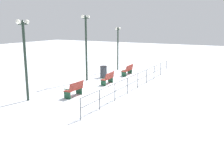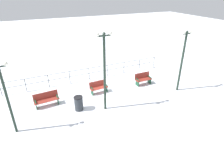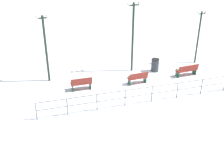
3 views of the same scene
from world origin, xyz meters
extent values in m
plane|color=white|center=(0.00, 0.00, 0.00)|extent=(80.00, 80.00, 0.00)
cube|color=maroon|center=(0.08, -3.79, 0.43)|extent=(0.59, 1.64, 0.04)
cube|color=maroon|center=(-0.16, -3.81, 0.68)|extent=(0.22, 1.62, 0.47)
cube|color=#19472D|center=(0.13, -4.50, 0.21)|extent=(0.43, 0.08, 0.43)
cube|color=#19472D|center=(0.04, -3.09, 0.21)|extent=(0.43, 0.08, 0.43)
cube|color=#19472D|center=(0.15, -4.50, 0.55)|extent=(0.44, 0.10, 0.04)
cube|color=#19472D|center=(0.06, -3.09, 0.55)|extent=(0.44, 0.10, 0.04)
cube|color=maroon|center=(-0.09, 0.00, 0.43)|extent=(0.53, 1.39, 0.04)
cube|color=maroon|center=(-0.32, -0.01, 0.68)|extent=(0.18, 1.37, 0.45)
cube|color=#19472D|center=(-0.06, -0.58, 0.22)|extent=(0.42, 0.07, 0.43)
cube|color=#19472D|center=(-0.12, 0.58, 0.22)|extent=(0.42, 0.07, 0.43)
cube|color=#19472D|center=(-0.04, -0.58, 0.55)|extent=(0.42, 0.09, 0.04)
cube|color=#19472D|center=(-0.10, 0.58, 0.55)|extent=(0.42, 0.09, 0.04)
cube|color=maroon|center=(0.12, 3.79, 0.46)|extent=(0.52, 1.37, 0.04)
cube|color=maroon|center=(-0.14, 3.79, 0.71)|extent=(0.12, 1.37, 0.47)
cube|color=#19472D|center=(0.12, 3.21, 0.23)|extent=(0.47, 0.05, 0.46)
cube|color=#19472D|center=(0.12, 4.38, 0.23)|extent=(0.47, 0.05, 0.46)
cube|color=#19472D|center=(0.14, 3.21, 0.58)|extent=(0.47, 0.07, 0.04)
cube|color=#19472D|center=(0.14, 4.38, 0.58)|extent=(0.47, 0.07, 0.04)
cylinder|color=#1E2D23|center=(1.97, -5.65, 2.01)|extent=(0.13, 0.13, 4.03)
cylinder|color=#1E2D23|center=(1.97, -5.65, 3.91)|extent=(0.08, 0.65, 0.08)
sphere|color=white|center=(1.97, -5.97, 4.01)|extent=(0.23, 0.23, 0.23)
sphere|color=white|center=(1.97, -5.32, 4.01)|extent=(0.23, 0.23, 0.23)
cone|color=#1E2D23|center=(1.97, -5.65, 4.09)|extent=(0.18, 0.18, 0.12)
cylinder|color=#1E2D23|center=(1.97, -0.33, 2.49)|extent=(0.15, 0.15, 4.98)
cylinder|color=#1E2D23|center=(1.97, -0.33, 4.86)|extent=(0.09, 0.78, 0.09)
sphere|color=white|center=(1.97, -0.72, 4.96)|extent=(0.24, 0.24, 0.24)
sphere|color=white|center=(1.97, 0.06, 4.96)|extent=(0.24, 0.24, 0.24)
cone|color=#1E2D23|center=(1.97, -0.33, 5.04)|extent=(0.22, 0.22, 0.12)
cylinder|color=#1E2D23|center=(1.97, 5.72, 2.26)|extent=(0.15, 0.15, 4.53)
cylinder|color=#1E2D23|center=(1.97, 5.72, 4.41)|extent=(0.09, 0.63, 0.09)
sphere|color=white|center=(1.97, 5.41, 4.52)|extent=(0.25, 0.25, 0.25)
sphere|color=white|center=(1.97, 6.03, 4.52)|extent=(0.25, 0.25, 0.25)
cone|color=#1E2D23|center=(1.97, 5.72, 4.59)|extent=(0.21, 0.21, 0.12)
cylinder|color=#4C5156|center=(-2.57, -6.73, 0.52)|extent=(0.05, 0.05, 1.05)
cylinder|color=#4C5156|center=(-2.57, -5.05, 0.52)|extent=(0.05, 0.05, 1.05)
cylinder|color=#4C5156|center=(-2.57, -3.36, 0.52)|extent=(0.05, 0.05, 1.05)
cylinder|color=#4C5156|center=(-2.57, -1.68, 0.52)|extent=(0.05, 0.05, 1.05)
cylinder|color=#4C5156|center=(-2.57, 0.00, 0.52)|extent=(0.05, 0.05, 1.05)
cylinder|color=#4C5156|center=(-2.57, 1.68, 0.52)|extent=(0.05, 0.05, 1.05)
cylinder|color=#4C5156|center=(-2.57, 3.36, 0.52)|extent=(0.05, 0.05, 1.05)
cylinder|color=#4C5156|center=(-2.57, 5.05, 0.52)|extent=(0.05, 0.05, 1.05)
cylinder|color=#4C5156|center=(-2.57, 6.73, 0.52)|extent=(0.05, 0.05, 1.05)
cylinder|color=#4C5156|center=(-2.57, 0.00, 1.05)|extent=(0.04, 13.45, 0.04)
cylinder|color=#4C5156|center=(-2.57, 0.00, 0.58)|extent=(0.04, 13.45, 0.04)
cylinder|color=#2D3338|center=(1.38, -1.94, 0.45)|extent=(0.55, 0.55, 0.91)
cylinder|color=black|center=(1.38, -1.94, 0.94)|extent=(0.58, 0.58, 0.06)
camera|label=1|loc=(-9.09, 15.50, 4.38)|focal=39.54mm
camera|label=2|loc=(11.30, -3.96, 7.24)|focal=29.40mm
camera|label=3|loc=(-15.72, 6.19, 8.95)|focal=44.55mm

